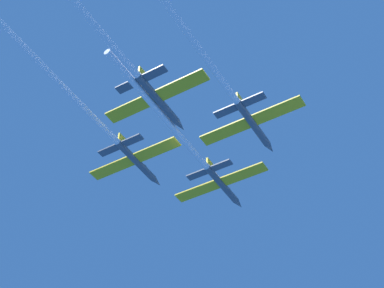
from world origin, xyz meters
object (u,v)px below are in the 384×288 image
Objects in this scene: jet_left_wing at (98,123)px; jet_slot at (125,61)px; jet_lead at (194,152)px; jet_right_wing at (228,90)px.

jet_slot is (11.03, -8.21, -0.90)m from jet_left_wing.
jet_lead is 13.98m from jet_right_wing.
jet_slot is (-9.77, -11.72, 0.11)m from jet_right_wing.
jet_right_wing is 0.98× the size of jet_slot.
jet_left_wing is 1.15× the size of jet_right_wing.
jet_right_wing is at bearing -38.88° from jet_lead.
jet_left_wing is at bearing 143.36° from jet_slot.
jet_right_wing reaches higher than jet_lead.
jet_lead is 1.07× the size of jet_slot.
jet_left_wing is 1.13× the size of jet_slot.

